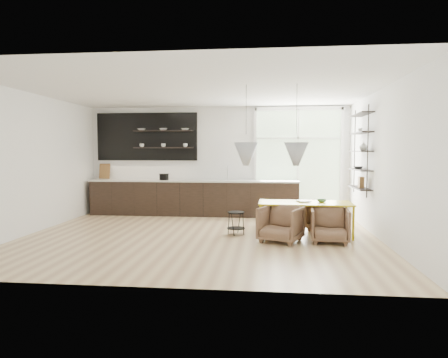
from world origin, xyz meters
The scene contains 11 objects.
room centered at (0.58, 1.10, 1.46)m, with size 7.02×6.01×2.91m.
kitchen_run centered at (-0.69, 2.69, 0.60)m, with size 5.54×0.69×2.75m.
right_shelving centered at (3.36, 1.17, 1.65)m, with size 0.26×1.22×1.90m.
dining_table centered at (2.10, 0.37, 0.63)m, with size 1.86×0.86×0.67m.
armchair_back_left centered at (1.60, 1.13, 0.30)m, with size 0.63×0.65×0.59m, color brown.
armchair_back_right centered at (2.58, 0.95, 0.33)m, with size 0.70×0.72×0.65m, color brown.
armchair_front_left centered at (1.60, -0.28, 0.34)m, with size 0.72×0.74×0.67m, color brown.
armchair_front_right centered at (2.50, -0.24, 0.32)m, with size 0.69×0.71×0.64m, color brown.
wire_stool centered at (0.71, 0.30, 0.30)m, with size 0.37×0.37×0.47m.
table_book centered at (1.96, 0.40, 0.69)m, with size 0.23×0.31×0.03m, color white.
table_bowl centered at (2.44, 0.41, 0.70)m, with size 0.18×0.18×0.06m, color #497854.
Camera 1 is at (1.32, -7.76, 1.70)m, focal length 32.00 mm.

